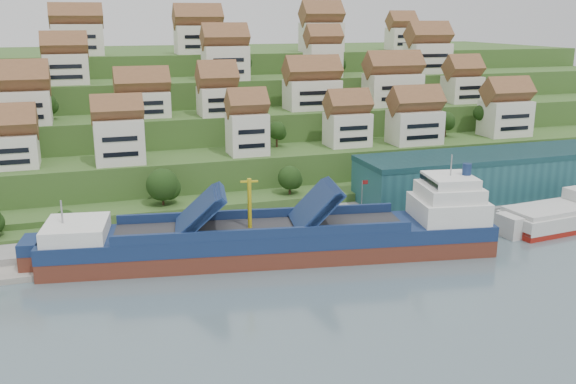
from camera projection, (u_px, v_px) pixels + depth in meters
name	position (u px, v px, depth m)	size (l,w,h in m)	color
ground	(292.00, 256.00, 114.88)	(300.00, 300.00, 0.00)	slate
quay	(360.00, 216.00, 134.30)	(180.00, 14.00, 2.20)	gray
hillside	(191.00, 115.00, 207.05)	(260.00, 128.00, 31.00)	#2D4C1E
hillside_village	(230.00, 84.00, 165.75)	(159.04, 61.76, 28.70)	silver
hillside_trees	(181.00, 129.00, 147.37)	(143.79, 62.74, 30.75)	#1E3C14
warehouse	(487.00, 175.00, 144.05)	(60.00, 15.00, 10.00)	#215259
flagpole	(362.00, 197.00, 127.62)	(1.28, 0.16, 8.00)	gray
cargo_ship	(285.00, 239.00, 113.83)	(79.83, 24.77, 17.51)	#5E2A1C
second_ship	(566.00, 216.00, 130.48)	(27.67, 12.76, 7.76)	maroon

